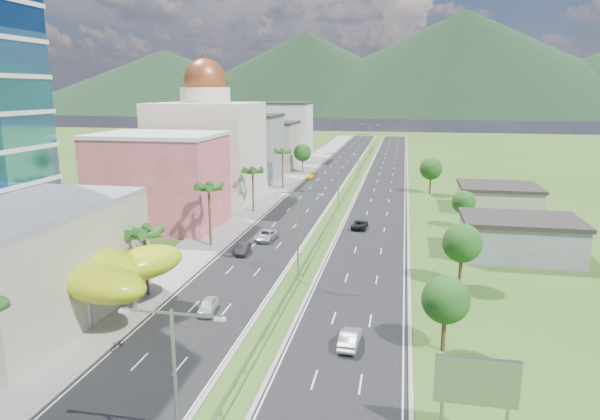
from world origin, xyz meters
The scene contains 36 objects.
ground centered at (0.00, 0.00, 0.00)m, with size 500.00×500.00×0.00m, color #2D5119.
road_left centered at (-7.50, 90.00, 0.02)m, with size 11.00×260.00×0.04m, color black.
road_right centered at (7.50, 90.00, 0.02)m, with size 11.00×260.00×0.04m, color black.
sidewalk_left centered at (-17.00, 90.00, 0.06)m, with size 7.00×260.00×0.12m, color gray.
median_guardrail centered at (0.00, 71.99, 0.62)m, with size 0.10×216.06×0.76m.
streetlight_median_a centered at (0.00, -25.00, 6.75)m, with size 6.04×0.25×11.00m.
streetlight_median_b centered at (0.00, 10.00, 6.75)m, with size 6.04×0.25×11.00m.
streetlight_median_c centered at (0.00, 50.00, 6.75)m, with size 6.04×0.25×11.00m.
streetlight_median_d centered at (0.00, 95.00, 6.75)m, with size 6.04×0.25×11.00m.
streetlight_median_e centered at (0.00, 140.00, 6.75)m, with size 6.04×0.25×11.00m.
lime_canopy centered at (-20.00, -4.00, 4.99)m, with size 18.00×15.00×7.40m.
pink_shophouse centered at (-28.00, 32.00, 7.50)m, with size 20.00×15.00×15.00m, color #B94D4C.
domed_building centered at (-28.00, 55.00, 11.35)m, with size 20.00×20.00×28.70m.
midrise_grey centered at (-27.00, 80.00, 8.00)m, with size 16.00×15.00×16.00m, color slate.
midrise_beige centered at (-27.00, 102.00, 6.50)m, with size 16.00×15.00×13.00m, color #9C9680.
midrise_white centered at (-27.00, 125.00, 9.00)m, with size 16.00×15.00×18.00m, color silver.
billboard centered at (17.00, -18.00, 4.42)m, with size 5.20×0.35×6.20m.
shed_near centered at (28.00, 25.00, 2.50)m, with size 15.00×10.00×5.00m, color slate.
shed_far centered at (30.00, 55.00, 2.20)m, with size 14.00×12.00×4.40m, color #9C9680.
palm_tree_b centered at (-15.50, 2.00, 7.06)m, with size 3.60×3.60×8.10m.
palm_tree_c centered at (-15.50, 22.00, 8.50)m, with size 3.60×3.60×9.60m.
palm_tree_d centered at (-15.50, 45.00, 7.54)m, with size 3.60×3.60×8.60m.
palm_tree_e centered at (-15.50, 70.00, 8.31)m, with size 3.60×3.60×9.40m.
leafy_tree_lfar centered at (-15.50, 95.00, 5.58)m, with size 4.90×4.90×8.05m.
leafy_tree_ra centered at (16.00, -5.00, 4.78)m, with size 4.20×4.20×6.90m.
leafy_tree_rb centered at (19.00, 12.00, 5.18)m, with size 4.55×4.55×7.47m.
leafy_tree_rc centered at (22.00, 40.00, 4.37)m, with size 3.85×3.85×6.33m.
leafy_tree_rd centered at (18.00, 70.00, 5.58)m, with size 4.90×4.90×8.05m.
mountain_ridge centered at (60.00, 450.00, 0.00)m, with size 860.00×140.00×90.00m, color black, non-canonical shape.
car_white_near_left centered at (-7.31, -1.06, 0.73)m, with size 1.62×4.03×1.37m, color silver.
car_dark_left centered at (-9.68, 19.13, 0.76)m, with size 1.52×4.36×1.44m, color black.
car_silver_mid_left centered at (-8.21, 26.48, 0.80)m, with size 2.53×5.48×1.52m, color #A8ABB0.
car_yellow_far_left centered at (-11.56, 84.92, 0.71)m, with size 1.89×4.64×1.35m, color yellow.
car_silver_right centered at (7.84, -5.75, 0.80)m, with size 1.60×4.59×1.51m, color #A7A9AF.
car_dark_far_right centered at (5.25, 36.35, 0.73)m, with size 2.29×4.96×1.38m, color black.
motorcycle centered at (-12.30, -10.26, 0.60)m, with size 0.53×1.76×1.12m, color black.
Camera 1 is at (11.87, -49.92, 22.49)m, focal length 32.00 mm.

